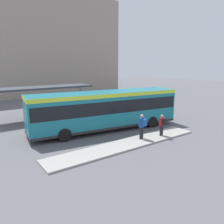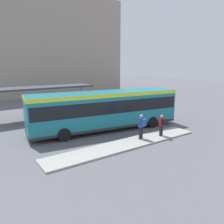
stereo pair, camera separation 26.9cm
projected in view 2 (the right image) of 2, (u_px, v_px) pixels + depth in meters
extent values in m
plane|color=#5B5B60|center=(106.00, 130.00, 18.27)|extent=(120.00, 120.00, 0.00)
cube|color=#9E9E99|center=(127.00, 144.00, 14.74)|extent=(11.69, 1.80, 0.12)
cube|color=#197284|center=(106.00, 109.00, 17.89)|extent=(12.63, 4.31, 2.82)
cube|color=#C6DB33|center=(106.00, 94.00, 17.62)|extent=(12.66, 4.33, 0.30)
cube|color=black|center=(106.00, 105.00, 17.82)|extent=(12.39, 4.31, 0.99)
cube|color=black|center=(165.00, 100.00, 20.53)|extent=(0.42, 2.37, 1.09)
cube|color=#28282B|center=(106.00, 124.00, 18.17)|extent=(12.65, 4.32, 0.20)
cylinder|color=black|center=(137.00, 116.00, 20.94)|extent=(0.98, 0.41, 0.95)
cylinder|color=black|center=(152.00, 122.00, 18.77)|extent=(0.98, 0.41, 0.95)
cylinder|color=black|center=(56.00, 126.00, 17.56)|extent=(0.98, 0.41, 0.95)
cylinder|color=black|center=(64.00, 135.00, 15.39)|extent=(0.98, 0.41, 0.95)
cylinder|color=#232328|center=(160.00, 131.00, 16.17)|extent=(0.15, 0.15, 0.78)
cylinder|color=#232328|center=(162.00, 130.00, 16.28)|extent=(0.15, 0.15, 0.78)
cube|color=#B21E1E|center=(162.00, 122.00, 16.08)|extent=(0.41, 0.25, 0.59)
cube|color=black|center=(164.00, 122.00, 15.92)|extent=(0.31, 0.22, 0.45)
sphere|color=tan|center=(162.00, 116.00, 15.99)|extent=(0.21, 0.21, 0.21)
cylinder|color=#232328|center=(140.00, 133.00, 15.47)|extent=(0.16, 0.16, 0.88)
cylinder|color=#232328|center=(142.00, 133.00, 15.62)|extent=(0.16, 0.16, 0.88)
cube|color=#194799|center=(141.00, 123.00, 15.38)|extent=(0.48, 0.33, 0.66)
cube|color=#234CA3|center=(144.00, 123.00, 15.23)|extent=(0.37, 0.28, 0.50)
sphere|color=tan|center=(141.00, 116.00, 15.28)|extent=(0.24, 0.24, 0.24)
torus|color=black|center=(159.00, 110.00, 24.50)|extent=(0.08, 0.70, 0.70)
torus|color=black|center=(153.00, 108.00, 25.29)|extent=(0.08, 0.70, 0.70)
cylinder|color=#2847AD|center=(156.00, 107.00, 24.85)|extent=(0.07, 0.74, 0.04)
cylinder|color=#2847AD|center=(155.00, 107.00, 25.00)|extent=(0.04, 0.04, 0.34)
cube|color=black|center=(155.00, 106.00, 24.96)|extent=(0.08, 0.18, 0.04)
cylinder|color=#2847AD|center=(158.00, 107.00, 24.52)|extent=(0.48, 0.06, 0.03)
torus|color=black|center=(150.00, 107.00, 25.89)|extent=(0.12, 0.72, 0.72)
torus|color=black|center=(155.00, 109.00, 25.06)|extent=(0.12, 0.72, 0.72)
cylinder|color=red|center=(152.00, 106.00, 25.42)|extent=(0.12, 0.76, 0.04)
cylinder|color=red|center=(153.00, 107.00, 25.29)|extent=(0.04, 0.04, 0.35)
cube|color=black|center=(153.00, 105.00, 25.25)|extent=(0.09, 0.19, 0.04)
cylinder|color=red|center=(150.00, 105.00, 25.74)|extent=(0.48, 0.08, 0.03)
torus|color=black|center=(146.00, 106.00, 26.53)|extent=(0.14, 0.75, 0.75)
torus|color=black|center=(151.00, 108.00, 25.65)|extent=(0.14, 0.75, 0.75)
cylinder|color=silver|center=(149.00, 105.00, 26.04)|extent=(0.14, 0.79, 0.04)
cylinder|color=silver|center=(150.00, 106.00, 25.89)|extent=(0.04, 0.04, 0.37)
cube|color=black|center=(150.00, 104.00, 25.85)|extent=(0.09, 0.19, 0.04)
cylinder|color=silver|center=(147.00, 104.00, 26.37)|extent=(0.48, 0.09, 0.03)
cube|color=#383D47|center=(42.00, 88.00, 21.65)|extent=(10.09, 2.59, 0.18)
cylinder|color=gray|center=(82.00, 99.00, 24.38)|extent=(0.16, 0.16, 3.00)
cylinder|color=slate|center=(72.00, 117.00, 21.32)|extent=(0.69, 0.69, 0.57)
sphere|color=#337F38|center=(72.00, 111.00, 21.20)|extent=(0.79, 0.79, 0.79)
cylinder|color=slate|center=(35.00, 121.00, 19.88)|extent=(0.76, 0.76, 0.63)
sphere|color=#286B2D|center=(35.00, 114.00, 19.74)|extent=(0.87, 0.87, 0.87)
cube|color=gray|center=(47.00, 47.00, 41.32)|extent=(25.93, 12.06, 17.25)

